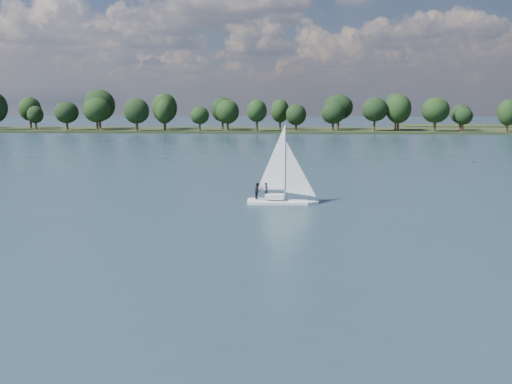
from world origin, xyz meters
TOP-DOWN VIEW (x-y plane):
  - ground at (0.00, 100.00)m, footprint 700.00×700.00m
  - far_shore at (0.00, 212.00)m, footprint 660.00×40.00m
  - sailboat at (-3.02, 44.24)m, footprint 7.58×2.19m
  - treeline at (-2.75, 208.34)m, footprint 562.57×73.57m

SIDE VIEW (x-z plane):
  - ground at x=0.00m, z-range 0.00..0.00m
  - far_shore at x=0.00m, z-range -0.75..0.75m
  - sailboat at x=-3.02m, z-range -2.20..7.75m
  - treeline at x=-2.75m, z-range -0.96..17.02m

